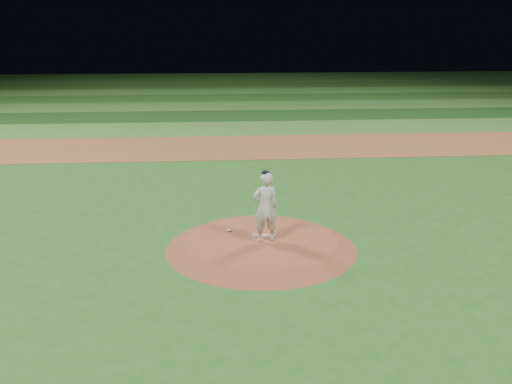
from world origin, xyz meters
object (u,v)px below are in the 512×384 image
(pitchers_mound, at_px, (261,244))
(rosin_bag, at_px, (229,230))
(pitching_rubber, at_px, (263,235))
(pitcher_on_mound, at_px, (265,207))

(pitchers_mound, distance_m, rosin_bag, 1.20)
(pitching_rubber, height_order, pitcher_on_mound, pitcher_on_mound)
(pitchers_mound, xyz_separation_m, pitcher_on_mound, (0.10, -0.09, 1.15))
(pitchers_mound, distance_m, pitcher_on_mound, 1.16)
(pitchers_mound, bearing_deg, rosin_bag, 139.20)
(pitchers_mound, relative_size, pitcher_on_mound, 2.62)
(rosin_bag, height_order, pitcher_on_mound, pitcher_on_mound)
(pitcher_on_mound, bearing_deg, rosin_bag, 139.17)
(pitcher_on_mound, bearing_deg, pitchers_mound, 138.90)
(rosin_bag, bearing_deg, pitching_rubber, -24.62)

